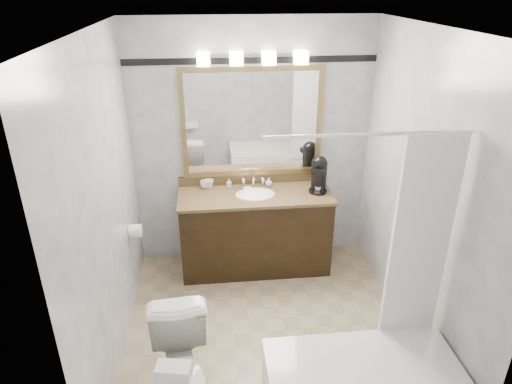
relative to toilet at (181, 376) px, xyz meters
The scene contains 14 objects.
room 1.36m from the toilet, 48.13° to the left, with size 2.42×2.62×2.52m.
vanity 1.92m from the toilet, 68.89° to the left, with size 1.53×0.58×0.97m.
mirror 2.44m from the toilet, 71.42° to the left, with size 1.40×0.04×1.10m.
vanity_light_bar 2.75m from the toilet, 70.94° to the left, with size 1.02×0.14×0.12m.
accent_stripe 2.78m from the toilet, 71.51° to the left, with size 2.40×0.01×0.06m, color black.
tp_roll 1.54m from the toilet, 107.40° to the left, with size 0.12×0.12×0.11m, color white.
toilet is the anchor object (origin of this frame).
tissue_box 0.54m from the toilet, 90.00° to the right, with size 0.20×0.11×0.08m, color white.
coffee_maker 2.35m from the toilet, 53.73° to the left, with size 0.19×0.23×0.36m.
cup_left 2.07m from the toilet, 84.28° to the left, with size 0.10×0.10×0.08m, color white.
cup_right 2.06m from the toilet, 83.15° to the left, with size 0.10×0.10×0.09m, color white.
soap_bottle_a 2.08m from the toilet, 77.37° to the left, with size 0.04×0.04×0.09m, color white.
soap_bottle_b 2.21m from the toilet, 66.61° to the left, with size 0.07×0.07×0.09m, color white.
soap_bar 2.06m from the toilet, 71.88° to the left, with size 0.07×0.05×0.02m, color beige.
Camera 1 is at (-0.43, -3.05, 2.79)m, focal length 32.00 mm.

